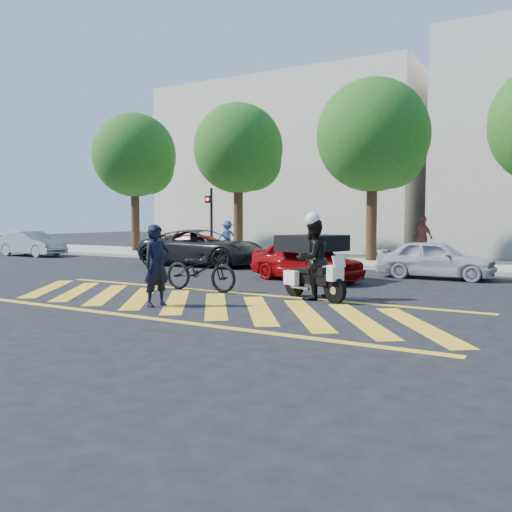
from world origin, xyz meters
The scene contains 19 objects.
ground centered at (0.00, 0.00, 0.00)m, with size 90.00×90.00×0.00m, color black.
sidewalk centered at (0.00, 12.00, 0.07)m, with size 60.00×5.00×0.15m, color #9E998E.
crosswalk centered at (-0.04, 0.00, 0.00)m, with size 12.33×4.00×0.01m.
building_left centered at (-8.00, 21.00, 5.00)m, with size 16.00×8.00×10.00m, color beige.
tree_far_left centered at (-12.87, 12.06, 5.05)m, with size 4.40×4.40×7.41m.
tree_left centered at (-6.37, 12.06, 4.99)m, with size 4.20×4.20×7.26m.
tree_center centered at (0.13, 12.06, 5.10)m, with size 4.60×4.60×7.56m.
signal_pole centered at (-6.50, 9.74, 1.92)m, with size 0.28×0.43×3.20m.
officer_bike centered at (-0.55, -0.72, 0.89)m, with size 0.65×0.42×1.78m, color black.
bicycle centered at (-1.19, 1.75, 0.57)m, with size 0.75×2.16×1.13m, color black.
police_motorcycle centered at (1.98, 1.87, 0.47)m, with size 1.86×1.04×0.86m.
officer_moto centered at (1.97, 1.86, 0.95)m, with size 0.92×0.72×1.90m, color black.
red_convertible centered at (0.23, 5.17, 0.64)m, with size 1.51×3.75×1.28m, color #960607.
parked_far_left centered at (-16.00, 7.80, 0.61)m, with size 1.30×3.73×1.23m, color gray.
parked_left centered at (-6.20, 8.72, 0.59)m, with size 1.66×4.08×1.18m, color #AA1E0A.
parked_mid_left centered at (-5.50, 7.80, 0.72)m, with size 2.39×5.18×1.44m, color black.
parked_mid_right centered at (3.49, 7.83, 0.61)m, with size 1.44×3.58×1.22m, color #B6B6BA.
pedestrian_left centered at (-7.43, 12.46, 0.96)m, with size 1.05×0.60×1.62m, color #32578A.
pedestrian_right centered at (1.76, 13.40, 1.07)m, with size 1.08×0.45×1.84m, color brown.
Camera 1 is at (7.22, -9.69, 1.94)m, focal length 38.00 mm.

